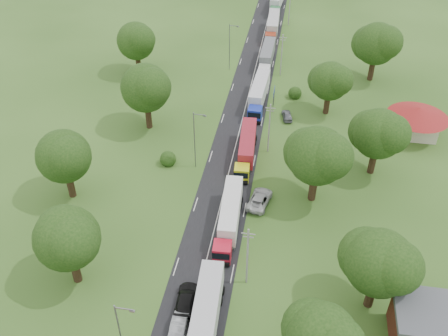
# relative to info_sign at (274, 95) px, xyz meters

# --- Properties ---
(ground) EXTENTS (260.00, 260.00, 0.00)m
(ground) POSITION_rel_info_sign_xyz_m (-5.20, -35.00, -3.00)
(ground) COLOR #2E4F1A
(ground) RESTS_ON ground
(road) EXTENTS (8.00, 200.00, 0.04)m
(road) POSITION_rel_info_sign_xyz_m (-5.20, -15.00, -3.00)
(road) COLOR black
(road) RESTS_ON ground
(info_sign) EXTENTS (0.12, 3.10, 4.10)m
(info_sign) POSITION_rel_info_sign_xyz_m (0.00, 0.00, 0.00)
(info_sign) COLOR slate
(info_sign) RESTS_ON ground
(pole_1) EXTENTS (1.60, 0.24, 9.00)m
(pole_1) POSITION_rel_info_sign_xyz_m (0.30, -42.00, 1.68)
(pole_1) COLOR gray
(pole_1) RESTS_ON ground
(pole_2) EXTENTS (1.60, 0.24, 9.00)m
(pole_2) POSITION_rel_info_sign_xyz_m (0.30, -14.00, 1.68)
(pole_2) COLOR gray
(pole_2) RESTS_ON ground
(pole_3) EXTENTS (1.60, 0.24, 9.00)m
(pole_3) POSITION_rel_info_sign_xyz_m (0.30, 14.00, 1.68)
(pole_3) COLOR gray
(pole_3) RESTS_ON ground
(pole_4) EXTENTS (1.60, 0.24, 9.00)m
(pole_4) POSITION_rel_info_sign_xyz_m (0.30, 42.00, 1.68)
(pole_4) COLOR gray
(pole_4) RESTS_ON ground
(lamp_0) EXTENTS (2.03, 0.22, 10.00)m
(lamp_0) POSITION_rel_info_sign_xyz_m (-10.55, -55.00, 2.55)
(lamp_0) COLOR slate
(lamp_0) RESTS_ON ground
(lamp_1) EXTENTS (2.03, 0.22, 10.00)m
(lamp_1) POSITION_rel_info_sign_xyz_m (-10.55, -20.00, 2.55)
(lamp_1) COLOR slate
(lamp_1) RESTS_ON ground
(lamp_2) EXTENTS (2.03, 0.22, 10.00)m
(lamp_2) POSITION_rel_info_sign_xyz_m (-10.55, 15.00, 2.55)
(lamp_2) COLOR slate
(lamp_2) RESTS_ON ground
(tree_3) EXTENTS (8.80, 8.80, 11.07)m
(tree_3) POSITION_rel_info_sign_xyz_m (14.79, -42.84, 4.22)
(tree_3) COLOR #382616
(tree_3) RESTS_ON ground
(tree_4) EXTENTS (9.60, 9.60, 12.05)m
(tree_4) POSITION_rel_info_sign_xyz_m (7.79, -24.83, 4.85)
(tree_4) COLOR #382616
(tree_4) RESTS_ON ground
(tree_5) EXTENTS (8.80, 8.80, 11.07)m
(tree_5) POSITION_rel_info_sign_xyz_m (16.79, -16.84, 4.22)
(tree_5) COLOR #382616
(tree_5) RESTS_ON ground
(tree_6) EXTENTS (8.00, 8.00, 10.10)m
(tree_6) POSITION_rel_info_sign_xyz_m (9.79, 0.14, 3.59)
(tree_6) COLOR #382616
(tree_6) RESTS_ON ground
(tree_7) EXTENTS (9.60, 9.60, 12.05)m
(tree_7) POSITION_rel_info_sign_xyz_m (18.79, 15.17, 4.85)
(tree_7) COLOR #382616
(tree_7) RESTS_ON ground
(tree_10) EXTENTS (8.80, 8.80, 11.07)m
(tree_10) POSITION_rel_info_sign_xyz_m (-20.21, -44.84, 4.22)
(tree_10) COLOR #382616
(tree_10) RESTS_ON ground
(tree_11) EXTENTS (8.80, 8.80, 11.07)m
(tree_11) POSITION_rel_info_sign_xyz_m (-27.21, -29.84, 4.22)
(tree_11) COLOR #382616
(tree_11) RESTS_ON ground
(tree_12) EXTENTS (9.60, 9.60, 12.05)m
(tree_12) POSITION_rel_info_sign_xyz_m (-21.21, -9.83, 4.85)
(tree_12) COLOR #382616
(tree_12) RESTS_ON ground
(tree_13) EXTENTS (8.80, 8.80, 11.07)m
(tree_13) POSITION_rel_info_sign_xyz_m (-29.21, 10.16, 4.22)
(tree_13) COLOR #382616
(tree_13) RESTS_ON ground
(house_brick) EXTENTS (8.60, 6.60, 5.20)m
(house_brick) POSITION_rel_info_sign_xyz_m (20.80, -47.00, -0.35)
(house_brick) COLOR maroon
(house_brick) RESTS_ON ground
(house_cream) EXTENTS (10.08, 10.08, 5.80)m
(house_cream) POSITION_rel_info_sign_xyz_m (24.80, -5.00, 0.64)
(house_cream) COLOR beige
(house_cream) RESTS_ON ground
(truck_0) EXTENTS (3.25, 15.27, 4.22)m
(truck_0) POSITION_rel_info_sign_xyz_m (-3.29, -50.15, -0.76)
(truck_0) COLOR silver
(truck_0) RESTS_ON ground
(truck_1) EXTENTS (2.97, 14.04, 3.88)m
(truck_1) POSITION_rel_info_sign_xyz_m (-3.21, -32.90, -0.94)
(truck_1) COLOR red
(truck_1) RESTS_ON ground
(truck_2) EXTENTS (3.01, 13.73, 3.79)m
(truck_2) POSITION_rel_info_sign_xyz_m (-2.96, -16.49, -0.99)
(truck_2) COLOR #BFC417
(truck_2) RESTS_ON ground
(truck_3) EXTENTS (3.02, 14.65, 4.05)m
(truck_3) POSITION_rel_info_sign_xyz_m (-2.93, 1.25, -0.85)
(truck_3) COLOR #1B2EA5
(truck_3) RESTS_ON ground
(truck_4) EXTENTS (2.57, 14.00, 3.88)m
(truck_4) POSITION_rel_info_sign_xyz_m (-2.96, 18.16, -0.94)
(truck_4) COLOR silver
(truck_4) RESTS_ON ground
(truck_5) EXTENTS (2.87, 14.83, 4.11)m
(truck_5) POSITION_rel_info_sign_xyz_m (-3.19, 35.20, -0.82)
(truck_5) COLOR maroon
(truck_5) RESTS_ON ground
(truck_6) EXTENTS (3.19, 14.76, 4.08)m
(truck_6) POSITION_rel_info_sign_xyz_m (-3.58, 52.83, -0.84)
(truck_6) COLOR #296E3B
(truck_6) RESTS_ON ground
(car_lane_mid) EXTENTS (1.69, 4.80, 1.58)m
(car_lane_mid) POSITION_rel_info_sign_xyz_m (-6.24, -49.32, -2.21)
(car_lane_mid) COLOR #9A9CA1
(car_lane_mid) RESTS_ON ground
(car_lane_rear) EXTENTS (2.60, 5.80, 1.65)m
(car_lane_rear) POSITION_rel_info_sign_xyz_m (-6.20, -46.43, -2.18)
(car_lane_rear) COLOR black
(car_lane_rear) RESTS_ON ground
(car_verge_near) EXTENTS (3.81, 6.27, 1.63)m
(car_verge_near) POSITION_rel_info_sign_xyz_m (0.33, -27.32, -2.19)
(car_verge_near) COLOR #B7B7B7
(car_verge_near) RESTS_ON ground
(car_verge_far) EXTENTS (2.42, 4.27, 1.37)m
(car_verge_far) POSITION_rel_info_sign_xyz_m (2.80, -3.19, -2.32)
(car_verge_far) COLOR slate
(car_verge_far) RESTS_ON ground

